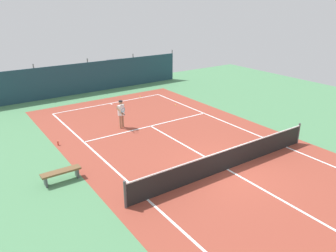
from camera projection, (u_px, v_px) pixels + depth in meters
ground_plane at (227, 169)px, 14.48m from camera, size 36.00×36.00×0.00m
court_surface at (227, 169)px, 14.48m from camera, size 11.02×26.60×0.01m
tennis_net at (228, 159)px, 14.30m from camera, size 10.12×0.10×1.10m
back_fence at (87, 83)px, 26.61m from camera, size 16.30×0.98×2.70m
tennis_player at (121, 112)px, 18.82m from camera, size 0.57×0.83×1.64m
tennis_ball_near_player at (140, 96)px, 25.22m from camera, size 0.07×0.07×0.07m
tennis_ball_midcourt at (176, 105)px, 23.17m from camera, size 0.07×0.07×0.07m
parked_car at (118, 70)px, 30.75m from camera, size 2.34×4.36×1.68m
courtside_bench at (61, 173)px, 13.42m from camera, size 1.60×0.40×0.49m
water_bottle at (58, 143)px, 16.83m from camera, size 0.08×0.08×0.24m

